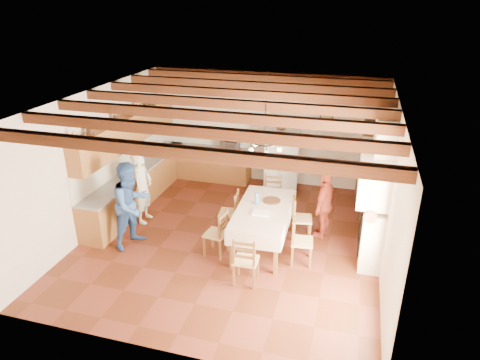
# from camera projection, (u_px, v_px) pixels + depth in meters

# --- Properties ---
(floor) EXTENTS (6.00, 6.50, 0.02)m
(floor) POSITION_uv_depth(u_px,v_px,m) (232.00, 239.00, 9.09)
(floor) COLOR #532311
(floor) RESTS_ON ground
(ceiling) EXTENTS (6.00, 6.50, 0.02)m
(ceiling) POSITION_uv_depth(u_px,v_px,m) (230.00, 98.00, 7.88)
(ceiling) COLOR beige
(ceiling) RESTS_ON ground
(wall_back) EXTENTS (6.00, 0.02, 3.00)m
(wall_back) POSITION_uv_depth(u_px,v_px,m) (266.00, 128.00, 11.36)
(wall_back) COLOR beige
(wall_back) RESTS_ON ground
(wall_front) EXTENTS (6.00, 0.02, 3.00)m
(wall_front) POSITION_uv_depth(u_px,v_px,m) (160.00, 266.00, 5.61)
(wall_front) COLOR beige
(wall_front) RESTS_ON ground
(wall_left) EXTENTS (0.02, 6.50, 3.00)m
(wall_left) POSITION_uv_depth(u_px,v_px,m) (98.00, 159.00, 9.23)
(wall_left) COLOR beige
(wall_left) RESTS_ON ground
(wall_right) EXTENTS (0.02, 6.50, 3.00)m
(wall_right) POSITION_uv_depth(u_px,v_px,m) (390.00, 191.00, 7.75)
(wall_right) COLOR beige
(wall_right) RESTS_ON ground
(ceiling_beams) EXTENTS (6.00, 6.30, 0.16)m
(ceiling_beams) POSITION_uv_depth(u_px,v_px,m) (230.00, 104.00, 7.92)
(ceiling_beams) COLOR #33160A
(ceiling_beams) RESTS_ON ground
(lower_cabinets_left) EXTENTS (0.60, 4.30, 0.86)m
(lower_cabinets_left) POSITION_uv_depth(u_px,v_px,m) (139.00, 186.00, 10.51)
(lower_cabinets_left) COLOR brown
(lower_cabinets_left) RESTS_ON ground
(lower_cabinets_back) EXTENTS (2.30, 0.60, 0.86)m
(lower_cabinets_back) POSITION_uv_depth(u_px,v_px,m) (209.00, 164.00, 11.90)
(lower_cabinets_back) COLOR brown
(lower_cabinets_back) RESTS_ON ground
(countertop_left) EXTENTS (0.62, 4.30, 0.04)m
(countertop_left) POSITION_uv_depth(u_px,v_px,m) (137.00, 170.00, 10.33)
(countertop_left) COLOR gray
(countertop_left) RESTS_ON lower_cabinets_left
(countertop_back) EXTENTS (2.34, 0.62, 0.04)m
(countertop_back) POSITION_uv_depth(u_px,v_px,m) (208.00, 149.00, 11.72)
(countertop_back) COLOR gray
(countertop_back) RESTS_ON lower_cabinets_back
(backsplash_left) EXTENTS (0.03, 4.30, 0.60)m
(backsplash_left) POSITION_uv_depth(u_px,v_px,m) (125.00, 156.00, 10.27)
(backsplash_left) COLOR silver
(backsplash_left) RESTS_ON ground
(backsplash_back) EXTENTS (2.30, 0.03, 0.60)m
(backsplash_back) POSITION_uv_depth(u_px,v_px,m) (211.00, 134.00, 11.85)
(backsplash_back) COLOR silver
(backsplash_back) RESTS_ON ground
(upper_cabinets) EXTENTS (0.35, 4.20, 0.70)m
(upper_cabinets) POSITION_uv_depth(u_px,v_px,m) (128.00, 131.00, 9.97)
(upper_cabinets) COLOR brown
(upper_cabinets) RESTS_ON ground
(fireplace) EXTENTS (0.56, 1.60, 2.80)m
(fireplace) POSITION_uv_depth(u_px,v_px,m) (373.00, 190.00, 8.03)
(fireplace) COLOR #F0E5C9
(fireplace) RESTS_ON ground
(wall_picture) EXTENTS (0.34, 0.03, 0.42)m
(wall_picture) POSITION_uv_depth(u_px,v_px,m) (326.00, 120.00, 10.81)
(wall_picture) COLOR black
(wall_picture) RESTS_ON ground
(refrigerator) EXTENTS (0.91, 0.78, 1.68)m
(refrigerator) POSITION_uv_depth(u_px,v_px,m) (282.00, 161.00, 10.97)
(refrigerator) COLOR white
(refrigerator) RESTS_ON floor
(hutch) EXTENTS (0.64, 1.29, 2.27)m
(hutch) POSITION_uv_depth(u_px,v_px,m) (372.00, 166.00, 9.84)
(hutch) COLOR #3A1D13
(hutch) RESTS_ON floor
(dining_table) EXTENTS (1.08, 2.04, 0.88)m
(dining_table) POSITION_uv_depth(u_px,v_px,m) (263.00, 212.00, 8.53)
(dining_table) COLOR #F1E1D0
(dining_table) RESTS_ON floor
(chandelier) EXTENTS (0.47, 0.47, 0.03)m
(chandelier) POSITION_uv_depth(u_px,v_px,m) (265.00, 142.00, 7.94)
(chandelier) COLOR black
(chandelier) RESTS_ON ground
(chair_left_near) EXTENTS (0.45, 0.47, 0.96)m
(chair_left_near) POSITION_uv_depth(u_px,v_px,m) (216.00, 233.00, 8.38)
(chair_left_near) COLOR brown
(chair_left_near) RESTS_ON floor
(chair_left_far) EXTENTS (0.44, 0.46, 0.96)m
(chair_left_far) POSITION_uv_depth(u_px,v_px,m) (229.00, 212.00, 9.18)
(chair_left_far) COLOR brown
(chair_left_far) RESTS_ON floor
(chair_right_near) EXTENTS (0.44, 0.46, 0.96)m
(chair_right_near) POSITION_uv_depth(u_px,v_px,m) (302.00, 241.00, 8.12)
(chair_right_near) COLOR brown
(chair_right_near) RESTS_ON floor
(chair_right_far) EXTENTS (0.46, 0.48, 0.96)m
(chair_right_far) POSITION_uv_depth(u_px,v_px,m) (302.00, 218.00, 8.94)
(chair_right_far) COLOR brown
(chair_right_far) RESTS_ON floor
(chair_end_near) EXTENTS (0.43, 0.41, 0.96)m
(chair_end_near) POSITION_uv_depth(u_px,v_px,m) (246.00, 259.00, 7.54)
(chair_end_near) COLOR brown
(chair_end_near) RESTS_ON floor
(chair_end_far) EXTENTS (0.47, 0.45, 0.96)m
(chair_end_far) POSITION_uv_depth(u_px,v_px,m) (272.00, 197.00, 9.85)
(chair_end_far) COLOR brown
(chair_end_far) RESTS_ON floor
(person_man) EXTENTS (0.45, 0.64, 1.67)m
(person_man) POSITION_uv_depth(u_px,v_px,m) (142.00, 187.00, 9.50)
(person_man) COLOR silver
(person_man) RESTS_ON floor
(person_woman_blue) EXTENTS (0.95, 1.06, 1.80)m
(person_woman_blue) POSITION_uv_depth(u_px,v_px,m) (132.00, 205.00, 8.57)
(person_woman_blue) COLOR #315598
(person_woman_blue) RESTS_ON floor
(person_woman_red) EXTENTS (0.59, 0.94, 1.49)m
(person_woman_red) POSITION_uv_depth(u_px,v_px,m) (325.00, 204.00, 8.92)
(person_woman_red) COLOR #A83822
(person_woman_red) RESTS_ON floor
(microwave) EXTENTS (0.49, 0.34, 0.27)m
(microwave) POSITION_uv_depth(u_px,v_px,m) (230.00, 145.00, 11.50)
(microwave) COLOR silver
(microwave) RESTS_ON countertop_back
(fridge_vase) EXTENTS (0.33, 0.33, 0.28)m
(fridge_vase) POSITION_uv_depth(u_px,v_px,m) (281.00, 124.00, 10.59)
(fridge_vase) COLOR #3A1D13
(fridge_vase) RESTS_ON refrigerator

